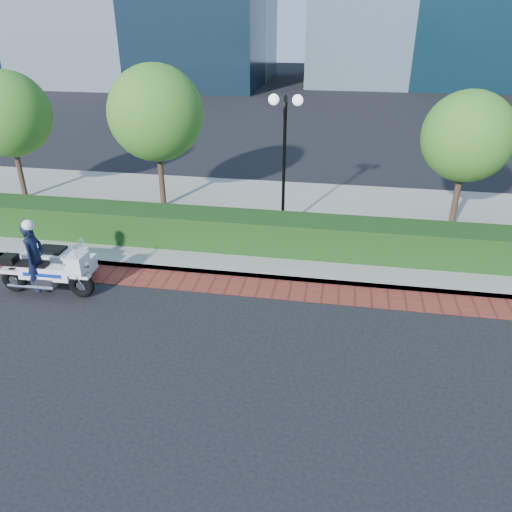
% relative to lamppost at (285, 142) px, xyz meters
% --- Properties ---
extents(ground, '(120.00, 120.00, 0.00)m').
position_rel_lamppost_xyz_m(ground, '(-1.00, -5.20, -2.96)').
color(ground, black).
rests_on(ground, ground).
extents(brick_strip, '(60.00, 1.00, 0.01)m').
position_rel_lamppost_xyz_m(brick_strip, '(-1.00, -3.70, -2.95)').
color(brick_strip, maroon).
rests_on(brick_strip, ground).
extents(sidewalk, '(60.00, 8.00, 0.15)m').
position_rel_lamppost_xyz_m(sidewalk, '(-1.00, 0.80, -2.88)').
color(sidewalk, gray).
rests_on(sidewalk, ground).
extents(hedge_main, '(18.00, 1.20, 1.00)m').
position_rel_lamppost_xyz_m(hedge_main, '(-1.00, -1.60, -2.31)').
color(hedge_main, black).
rests_on(hedge_main, sidewalk).
extents(lamppost, '(1.02, 0.70, 4.21)m').
position_rel_lamppost_xyz_m(lamppost, '(0.00, 0.00, 0.00)').
color(lamppost, black).
rests_on(lamppost, sidewalk).
extents(tree_a, '(3.00, 3.00, 4.58)m').
position_rel_lamppost_xyz_m(tree_a, '(-10.00, 1.30, 0.26)').
color(tree_a, '#332319').
rests_on(tree_a, sidewalk).
extents(tree_b, '(3.20, 3.20, 4.89)m').
position_rel_lamppost_xyz_m(tree_b, '(-4.50, 1.30, 0.48)').
color(tree_b, '#332319').
rests_on(tree_b, sidewalk).
extents(tree_c, '(2.80, 2.80, 4.30)m').
position_rel_lamppost_xyz_m(tree_c, '(5.50, 1.30, 0.09)').
color(tree_c, '#332319').
rests_on(tree_c, sidewalk).
extents(police_motorcycle, '(2.52, 1.77, 2.04)m').
position_rel_lamppost_xyz_m(police_motorcycle, '(-5.52, -4.57, -2.26)').
color(police_motorcycle, black).
rests_on(police_motorcycle, ground).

